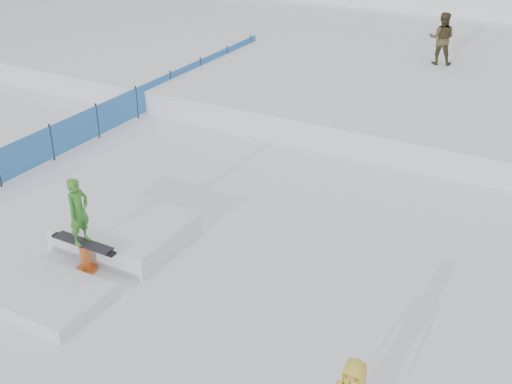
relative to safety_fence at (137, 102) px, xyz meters
The scene contains 5 objects.
ground 9.28m from the safety_fence, 45.44° to the right, with size 120.00×120.00×0.00m, color white.
snow_midrise 11.43m from the safety_fence, 55.34° to the left, with size 50.00×18.00×0.80m, color white.
safety_fence is the anchor object (origin of this frame).
walker_olive 11.36m from the safety_fence, 47.27° to the left, with size 0.93×0.72×1.91m, color #44391F.
jib_rail_feature 8.35m from the safety_fence, 56.55° to the right, with size 2.60×4.40×2.11m.
Camera 1 is at (6.55, -8.94, 7.61)m, focal length 45.00 mm.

